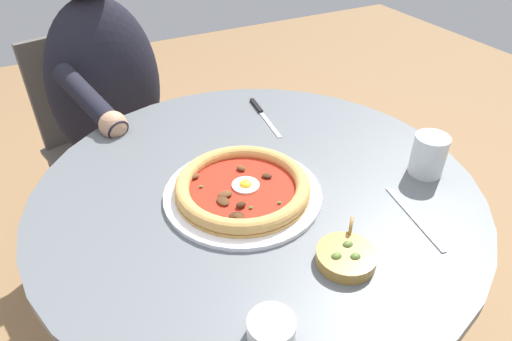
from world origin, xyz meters
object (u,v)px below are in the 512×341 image
object	(u,v)px
ramekin_capers	(271,328)
olive_pan	(346,256)
steak_knife	(261,112)
fork_utensil	(414,218)
dining_table	(257,242)
pizza_on_plate	(243,188)
cafe_chair_diner	(101,131)
water_glass	(428,157)
diner_person	(119,146)

from	to	relation	value
ramekin_capers	olive_pan	size ratio (longest dim) A/B	0.64
steak_knife	olive_pan	size ratio (longest dim) A/B	1.91
steak_knife	fork_utensil	world-z (taller)	steak_knife
dining_table	olive_pan	world-z (taller)	olive_pan
pizza_on_plate	fork_utensil	world-z (taller)	pizza_on_plate
dining_table	pizza_on_plate	xyz separation A→B (m)	(0.04, 0.02, 0.18)
cafe_chair_diner	water_glass	bearing A→B (deg)	120.02
dining_table	fork_utensil	size ratio (longest dim) A/B	4.93
diner_person	cafe_chair_diner	bearing A→B (deg)	-76.99
dining_table	diner_person	world-z (taller)	diner_person
olive_pan	diner_person	xyz separation A→B (m)	(0.20, -0.94, -0.25)
dining_table	pizza_on_plate	distance (m)	0.19
water_glass	diner_person	world-z (taller)	diner_person
fork_utensil	diner_person	bearing A→B (deg)	-67.01
dining_table	cafe_chair_diner	xyz separation A→B (m)	(0.20, -0.82, -0.08)
dining_table	diner_person	bearing A→B (deg)	-76.17
ramekin_capers	diner_person	distance (m)	1.04
pizza_on_plate	fork_utensil	distance (m)	0.34
steak_knife	olive_pan	distance (m)	0.55
pizza_on_plate	fork_utensil	size ratio (longest dim) A/B	1.70
diner_person	cafe_chair_diner	world-z (taller)	diner_person
ramekin_capers	diner_person	world-z (taller)	diner_person
olive_pan	diner_person	bearing A→B (deg)	-77.73
water_glass	ramekin_capers	xyz separation A→B (m)	(0.49, 0.20, -0.02)
steak_knife	cafe_chair_diner	world-z (taller)	cafe_chair_diner
ramekin_capers	steak_knife	bearing A→B (deg)	-116.60
olive_pan	pizza_on_plate	bearing A→B (deg)	-72.23
ramekin_capers	pizza_on_plate	bearing A→B (deg)	-108.81
water_glass	fork_utensil	distance (m)	0.17
steak_knife	ramekin_capers	bearing A→B (deg)	63.40
ramekin_capers	cafe_chair_diner	world-z (taller)	cafe_chair_diner
cafe_chair_diner	ramekin_capers	bearing A→B (deg)	92.63
pizza_on_plate	water_glass	size ratio (longest dim) A/B	3.55
fork_utensil	diner_person	world-z (taller)	diner_person
steak_knife	ramekin_capers	xyz separation A→B (m)	(0.30, 0.60, 0.01)
dining_table	olive_pan	distance (m)	0.32
ramekin_capers	dining_table	bearing A→B (deg)	-114.18
dining_table	fork_utensil	xyz separation A→B (m)	(-0.22, 0.23, 0.17)
steak_knife	olive_pan	bearing A→B (deg)	77.44
dining_table	olive_pan	size ratio (longest dim) A/B	8.47
dining_table	pizza_on_plate	bearing A→B (deg)	21.64
water_glass	steak_knife	size ratio (longest dim) A/B	0.43
diner_person	cafe_chair_diner	size ratio (longest dim) A/B	1.39
steak_knife	fork_utensil	bearing A→B (deg)	97.06
water_glass	ramekin_capers	size ratio (longest dim) A/B	1.27
water_glass	diner_person	bearing A→B (deg)	-57.59
diner_person	olive_pan	bearing A→B (deg)	102.27
pizza_on_plate	steak_knife	distance (m)	0.35
olive_pan	water_glass	bearing A→B (deg)	-156.86
pizza_on_plate	water_glass	distance (m)	0.40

